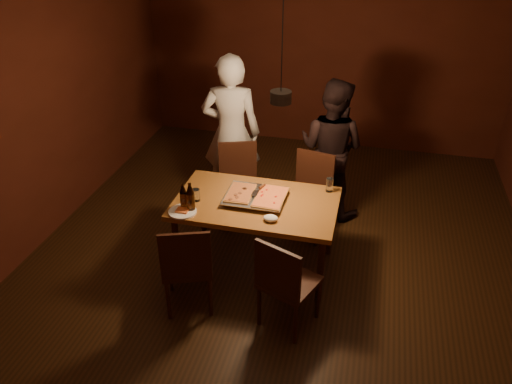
% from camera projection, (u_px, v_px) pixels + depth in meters
% --- Properties ---
extents(room_shell, '(6.00, 6.00, 6.00)m').
position_uv_depth(room_shell, '(280.00, 136.00, 4.30)').
color(room_shell, '#351D0E').
rests_on(room_shell, ground).
extents(dining_table, '(1.50, 0.90, 0.75)m').
position_uv_depth(dining_table, '(256.00, 208.00, 4.65)').
color(dining_table, '#935B25').
rests_on(dining_table, floor).
extents(chair_far_left, '(0.53, 0.53, 0.49)m').
position_uv_depth(chair_far_left, '(239.00, 176.00, 5.48)').
color(chair_far_left, '#38190F').
rests_on(chair_far_left, floor).
extents(chair_far_right, '(0.50, 0.50, 0.49)m').
position_uv_depth(chair_far_right, '(311.00, 186.00, 5.27)').
color(chair_far_right, '#38190F').
rests_on(chair_far_right, floor).
extents(chair_near_left, '(0.54, 0.54, 0.49)m').
position_uv_depth(chair_near_left, '(187.00, 261.00, 4.19)').
color(chair_near_left, '#38190F').
rests_on(chair_near_left, floor).
extents(chair_near_right, '(0.55, 0.55, 0.49)m').
position_uv_depth(chair_near_right, '(284.00, 278.00, 4.01)').
color(chair_near_right, '#38190F').
rests_on(chair_near_right, floor).
extents(pizza_tray, '(0.56, 0.46, 0.05)m').
position_uv_depth(pizza_tray, '(255.00, 198.00, 4.62)').
color(pizza_tray, silver).
rests_on(pizza_tray, dining_table).
extents(pizza_meat, '(0.24, 0.37, 0.02)m').
position_uv_depth(pizza_meat, '(240.00, 193.00, 4.63)').
color(pizza_meat, maroon).
rests_on(pizza_meat, pizza_tray).
extents(pizza_cheese, '(0.28, 0.43, 0.02)m').
position_uv_depth(pizza_cheese, '(271.00, 197.00, 4.57)').
color(pizza_cheese, gold).
rests_on(pizza_cheese, pizza_tray).
extents(spatula, '(0.14, 0.25, 0.04)m').
position_uv_depth(spatula, '(256.00, 193.00, 4.61)').
color(spatula, silver).
rests_on(spatula, pizza_tray).
extents(beer_bottle_a, '(0.07, 0.07, 0.25)m').
position_uv_depth(beer_bottle_a, '(183.00, 196.00, 4.45)').
color(beer_bottle_a, black).
rests_on(beer_bottle_a, dining_table).
extents(beer_bottle_b, '(0.07, 0.07, 0.28)m').
position_uv_depth(beer_bottle_b, '(190.00, 197.00, 4.41)').
color(beer_bottle_b, black).
rests_on(beer_bottle_b, dining_table).
extents(water_glass_left, '(0.07, 0.07, 0.12)m').
position_uv_depth(water_glass_left, '(196.00, 195.00, 4.60)').
color(water_glass_left, silver).
rests_on(water_glass_left, dining_table).
extents(water_glass_right, '(0.07, 0.07, 0.14)m').
position_uv_depth(water_glass_right, '(329.00, 185.00, 4.74)').
color(water_glass_right, silver).
rests_on(water_glass_right, dining_table).
extents(plate_slice, '(0.25, 0.25, 0.03)m').
position_uv_depth(plate_slice, '(182.00, 211.00, 4.44)').
color(plate_slice, white).
rests_on(plate_slice, dining_table).
extents(napkin, '(0.13, 0.10, 0.05)m').
position_uv_depth(napkin, '(271.00, 218.00, 4.32)').
color(napkin, white).
rests_on(napkin, dining_table).
extents(diner_white, '(0.72, 0.53, 1.79)m').
position_uv_depth(diner_white, '(231.00, 133.00, 5.59)').
color(diner_white, silver).
rests_on(diner_white, floor).
extents(diner_dark, '(0.92, 0.82, 1.57)m').
position_uv_depth(diner_dark, '(331.00, 148.00, 5.50)').
color(diner_dark, black).
rests_on(diner_dark, floor).
extents(pendant_lamp, '(0.18, 0.18, 1.10)m').
position_uv_depth(pendant_lamp, '(281.00, 96.00, 4.12)').
color(pendant_lamp, black).
rests_on(pendant_lamp, ceiling).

